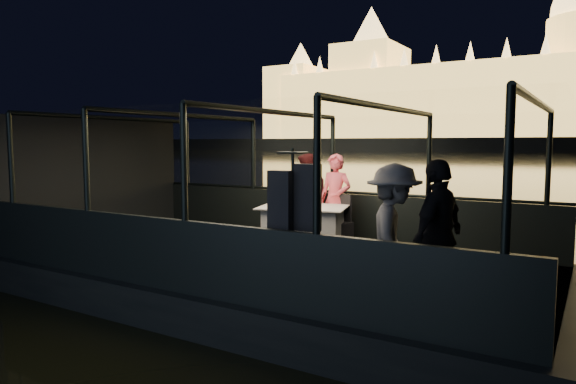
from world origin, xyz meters
The scene contains 26 objects.
river_water centered at (0.00, 80.00, 0.00)m, with size 500.00×500.00×0.00m, color black.
boat_hull centered at (0.00, 0.00, 0.00)m, with size 8.60×4.40×1.00m, color black.
boat_deck centered at (0.00, 0.00, 0.48)m, with size 8.00×4.00×0.04m, color black.
gunwale_port centered at (0.00, 2.00, 0.95)m, with size 8.00×0.08×0.90m, color black.
gunwale_starboard centered at (0.00, -2.00, 0.95)m, with size 8.00×0.08×0.90m, color black.
cabin_glass_port centered at (0.00, 2.00, 2.10)m, with size 8.00×0.02×1.40m, color #99B2B2, non-canonical shape.
cabin_glass_starboard centered at (0.00, -2.00, 2.10)m, with size 8.00×0.02×1.40m, color #99B2B2, non-canonical shape.
cabin_roof_glass centered at (0.00, 0.00, 2.80)m, with size 8.00×4.00×0.02m, color #99B2B2, non-canonical shape.
end_wall_fore centered at (-4.00, 0.00, 1.65)m, with size 0.02×4.00×2.30m, color black, non-canonical shape.
end_wall_aft centered at (4.00, 0.00, 1.65)m, with size 0.02×4.00×2.30m, color black, non-canonical shape.
canopy_ribs centered at (0.00, 0.00, 1.65)m, with size 8.00×4.00×2.30m, color black, non-canonical shape.
dining_table_central centered at (0.00, 0.90, 0.89)m, with size 1.45×1.05×0.77m, color white.
chair_port_left centered at (-0.48, 1.44, 0.95)m, with size 0.39×0.39×0.83m, color black.
chair_port_right centered at (0.38, 1.39, 0.95)m, with size 0.43×0.43×0.93m, color black.
coat_stand centered at (1.37, -1.75, 1.40)m, with size 0.49×0.39×1.77m, color black, non-canonical shape.
person_woman_coral centered at (0.25, 1.62, 1.25)m, with size 0.59×0.39×1.64m, color #F6596B.
person_man_maroon centered at (-0.30, 1.62, 1.25)m, with size 0.79×0.61×1.64m, color #3D1113.
passenger_stripe centered at (2.34, -1.21, 1.35)m, with size 1.04×0.59×1.61m, color silver.
passenger_dark centered at (2.80, -1.09, 1.35)m, with size 0.98×0.41×1.67m, color black.
wine_bottle centered at (-0.49, 0.69, 1.42)m, with size 0.07×0.07×0.32m, color #133415.
bread_basket centered at (-0.44, 0.87, 1.31)m, with size 0.22×0.22×0.09m, color brown.
amber_candle centered at (0.12, 0.84, 1.31)m, with size 0.06×0.06×0.08m, color yellow.
plate_near centered at (0.25, 0.67, 1.27)m, with size 0.24×0.24×0.01m, color white.
plate_far centered at (-0.37, 1.02, 1.27)m, with size 0.22×0.22×0.01m, color white.
wine_glass_white centered at (-0.46, 0.66, 1.36)m, with size 0.06×0.06×0.19m, color white, non-canonical shape.
wine_glass_red centered at (0.23, 0.95, 1.36)m, with size 0.06×0.06×0.17m, color white, non-canonical shape.
Camera 1 is at (4.24, -6.59, 2.32)m, focal length 32.00 mm.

